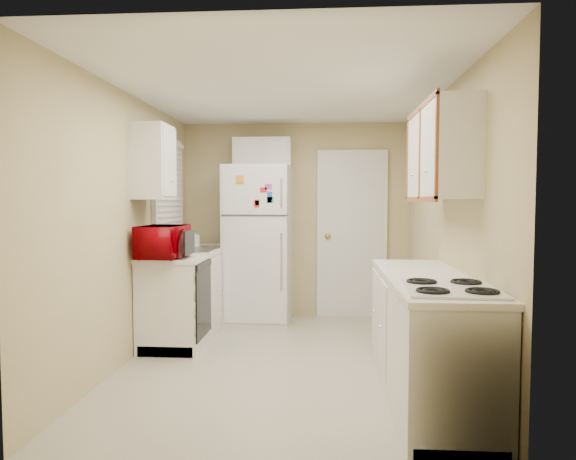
{
  "coord_description": "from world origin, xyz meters",
  "views": [
    {
      "loc": [
        0.35,
        -4.53,
        1.44
      ],
      "look_at": [
        0.0,
        0.5,
        1.15
      ],
      "focal_mm": 32.0,
      "sensor_mm": 36.0,
      "label": 1
    }
  ],
  "objects": [
    {
      "name": "floor",
      "position": [
        0.0,
        0.0,
        0.0
      ],
      "size": [
        3.8,
        3.8,
        0.0
      ],
      "primitive_type": "plane",
      "color": "beige",
      "rests_on": "ground"
    },
    {
      "name": "ceiling",
      "position": [
        0.0,
        0.0,
        2.4
      ],
      "size": [
        3.8,
        3.8,
        0.0
      ],
      "primitive_type": "plane",
      "color": "white",
      "rests_on": "floor"
    },
    {
      "name": "wall_left",
      "position": [
        -1.4,
        0.0,
        1.2
      ],
      "size": [
        3.8,
        3.8,
        0.0
      ],
      "primitive_type": "plane",
      "color": "tan",
      "rests_on": "floor"
    },
    {
      "name": "wall_right",
      "position": [
        1.4,
        0.0,
        1.2
      ],
      "size": [
        3.8,
        3.8,
        0.0
      ],
      "primitive_type": "plane",
      "color": "tan",
      "rests_on": "floor"
    },
    {
      "name": "wall_back",
      "position": [
        0.0,
        1.9,
        1.2
      ],
      "size": [
        2.8,
        2.8,
        0.0
      ],
      "primitive_type": "plane",
      "color": "tan",
      "rests_on": "floor"
    },
    {
      "name": "wall_front",
      "position": [
        0.0,
        -1.9,
        1.2
      ],
      "size": [
        2.8,
        2.8,
        0.0
      ],
      "primitive_type": "plane",
      "color": "tan",
      "rests_on": "floor"
    },
    {
      "name": "left_counter",
      "position": [
        -1.1,
        0.9,
        0.45
      ],
      "size": [
        0.6,
        1.8,
        0.9
      ],
      "primitive_type": "cube",
      "color": "silver",
      "rests_on": "floor"
    },
    {
      "name": "dishwasher",
      "position": [
        -0.81,
        0.3,
        0.49
      ],
      "size": [
        0.03,
        0.58,
        0.72
      ],
      "primitive_type": "cube",
      "color": "black",
      "rests_on": "floor"
    },
    {
      "name": "sink",
      "position": [
        -1.1,
        1.05,
        0.86
      ],
      "size": [
        0.54,
        0.74,
        0.16
      ],
      "primitive_type": "cube",
      "color": "gray",
      "rests_on": "left_counter"
    },
    {
      "name": "microwave",
      "position": [
        -1.15,
        0.16,
        1.05
      ],
      "size": [
        0.56,
        0.32,
        0.37
      ],
      "primitive_type": "imported",
      "rotation": [
        0.0,
        0.0,
        1.54
      ],
      "color": "#990007",
      "rests_on": "left_counter"
    },
    {
      "name": "soap_bottle",
      "position": [
        -1.15,
        1.29,
        1.0
      ],
      "size": [
        0.12,
        0.12,
        0.21
      ],
      "primitive_type": "imported",
      "rotation": [
        0.0,
        0.0,
        -0.36
      ],
      "color": "white",
      "rests_on": "left_counter"
    },
    {
      "name": "window_blinds",
      "position": [
        -1.36,
        1.05,
        1.6
      ],
      "size": [
        0.1,
        0.98,
        1.08
      ],
      "primitive_type": "cube",
      "color": "silver",
      "rests_on": "wall_left"
    },
    {
      "name": "upper_cabinet_left",
      "position": [
        -1.25,
        0.22,
        1.8
      ],
      "size": [
        0.3,
        0.45,
        0.7
      ],
      "primitive_type": "cube",
      "color": "silver",
      "rests_on": "wall_left"
    },
    {
      "name": "refrigerator",
      "position": [
        -0.43,
        1.56,
        0.93
      ],
      "size": [
        0.79,
        0.77,
        1.85
      ],
      "primitive_type": "cube",
      "rotation": [
        0.0,
        0.0,
        -0.04
      ],
      "color": "silver",
      "rests_on": "floor"
    },
    {
      "name": "cabinet_over_fridge",
      "position": [
        -0.4,
        1.75,
        2.0
      ],
      "size": [
        0.7,
        0.3,
        0.4
      ],
      "primitive_type": "cube",
      "color": "silver",
      "rests_on": "wall_back"
    },
    {
      "name": "interior_door",
      "position": [
        0.7,
        1.86,
        1.02
      ],
      "size": [
        0.86,
        0.06,
        2.08
      ],
      "primitive_type": "cube",
      "color": "silver",
      "rests_on": "floor"
    },
    {
      "name": "right_counter",
      "position": [
        1.1,
        -0.8,
        0.45
      ],
      "size": [
        0.6,
        2.0,
        0.9
      ],
      "primitive_type": "cube",
      "color": "silver",
      "rests_on": "floor"
    },
    {
      "name": "stove",
      "position": [
        1.12,
        -1.37,
        0.41
      ],
      "size": [
        0.58,
        0.7,
        0.82
      ],
      "primitive_type": "cube",
      "rotation": [
        0.0,
        0.0,
        -0.05
      ],
      "color": "silver",
      "rests_on": "floor"
    },
    {
      "name": "upper_cabinet_right",
      "position": [
        1.25,
        -0.5,
        1.8
      ],
      "size": [
        0.3,
        1.2,
        0.7
      ],
      "primitive_type": "cube",
      "color": "silver",
      "rests_on": "wall_right"
    }
  ]
}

